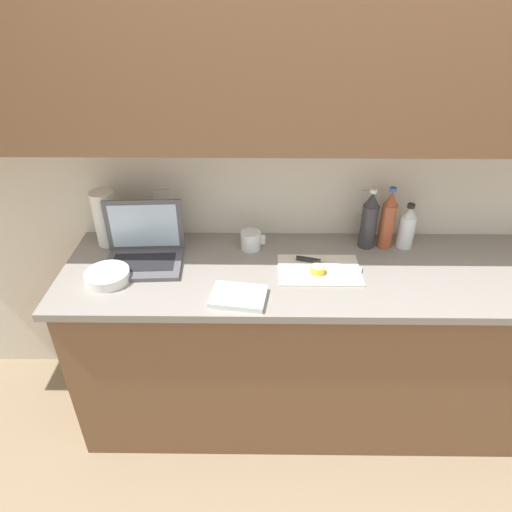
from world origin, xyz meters
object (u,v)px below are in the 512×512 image
object	(u,v)px
bottle_oil_tall	(388,220)
bottle_water_clear	(369,221)
cutting_board	(319,270)
bottle_green_soda	(407,227)
lemon_half_cut	(317,270)
measuring_cup	(251,240)
laptop	(144,248)
bowl_white	(108,276)
knife	(317,261)
paper_towel_roll	(106,218)

from	to	relation	value
bottle_oil_tall	bottle_water_clear	bearing A→B (deg)	-180.00
cutting_board	bottle_green_soda	xyz separation A→B (m)	(0.43, 0.22, 0.10)
lemon_half_cut	measuring_cup	bearing A→B (deg)	143.58
cutting_board	bottle_green_soda	world-z (taller)	bottle_green_soda
laptop	lemon_half_cut	size ratio (longest dim) A/B	5.70
bottle_green_soda	bowl_white	xyz separation A→B (m)	(-1.35, -0.30, -0.08)
bottle_oil_tall	bowl_white	distance (m)	1.29
knife	lemon_half_cut	distance (m)	0.08
cutting_board	measuring_cup	distance (m)	0.36
bottle_water_clear	paper_towel_roll	xyz separation A→B (m)	(-1.24, 0.02, -0.00)
bottle_green_soda	measuring_cup	world-z (taller)	bottle_green_soda
laptop	cutting_board	size ratio (longest dim) A/B	0.99
bottle_water_clear	paper_towel_roll	size ratio (longest dim) A/B	1.11
bottle_green_soda	paper_towel_roll	xyz separation A→B (m)	(-1.42, 0.02, 0.03)
laptop	cutting_board	xyz separation A→B (m)	(0.79, -0.08, -0.06)
bottle_oil_tall	measuring_cup	distance (m)	0.65
paper_towel_roll	bottle_green_soda	bearing A→B (deg)	-0.61
laptop	bottle_oil_tall	xyz separation A→B (m)	(1.12, 0.14, 0.08)
knife	bottle_green_soda	distance (m)	0.47
knife	laptop	bearing A→B (deg)	-166.27
laptop	bottle_green_soda	size ratio (longest dim) A/B	1.60
cutting_board	knife	size ratio (longest dim) A/B	1.24
cutting_board	paper_towel_roll	bearing A→B (deg)	166.87
lemon_half_cut	bottle_green_soda	distance (m)	0.51
knife	lemon_half_cut	xyz separation A→B (m)	(-0.01, -0.08, 0.01)
bottle_oil_tall	bottle_water_clear	size ratio (longest dim) A/B	1.02
lemon_half_cut	bowl_white	xyz separation A→B (m)	(-0.90, -0.06, -0.00)
laptop	lemon_half_cut	xyz separation A→B (m)	(0.78, -0.11, -0.04)
knife	bottle_oil_tall	size ratio (longest dim) A/B	0.96
knife	measuring_cup	xyz separation A→B (m)	(-0.30, 0.14, 0.03)
measuring_cup	paper_towel_roll	distance (m)	0.70
bowl_white	paper_towel_roll	xyz separation A→B (m)	(-0.08, 0.32, 0.11)
bottle_oil_tall	measuring_cup	xyz separation A→B (m)	(-0.64, -0.03, -0.10)
cutting_board	measuring_cup	xyz separation A→B (m)	(-0.31, 0.19, 0.04)
bottle_oil_tall	bottle_water_clear	distance (m)	0.09
knife	measuring_cup	distance (m)	0.33
bottle_green_soda	bottle_oil_tall	xyz separation A→B (m)	(-0.10, -0.00, 0.04)
lemon_half_cut	bowl_white	world-z (taller)	bowl_white
bottle_green_soda	bowl_white	distance (m)	1.38
lemon_half_cut	measuring_cup	world-z (taller)	measuring_cup
bottle_green_soda	lemon_half_cut	bearing A→B (deg)	-151.02
bottle_water_clear	bowl_white	size ratio (longest dim) A/B	1.58
laptop	bowl_white	world-z (taller)	laptop
laptop	bowl_white	distance (m)	0.21
bottle_oil_tall	measuring_cup	size ratio (longest dim) A/B	2.59
measuring_cup	laptop	bearing A→B (deg)	-166.94
lemon_half_cut	measuring_cup	distance (m)	0.37
cutting_board	lemon_half_cut	bearing A→B (deg)	-113.08
lemon_half_cut	cutting_board	bearing A→B (deg)	66.92
cutting_board	knife	distance (m)	0.05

